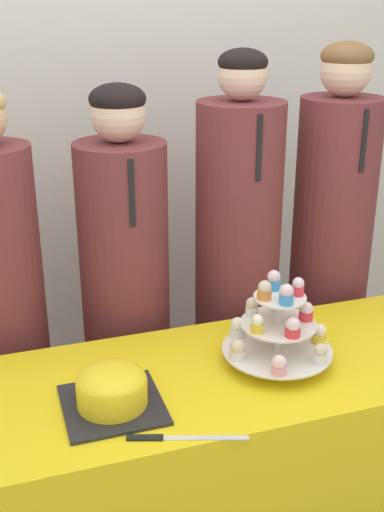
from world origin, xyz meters
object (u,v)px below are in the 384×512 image
Objects in this scene: student_1 at (126,308)px; student_2 at (237,282)px; round_cake at (112,388)px; student_3 at (329,266)px; cake_knife at (167,438)px; student_0 at (4,325)px; cupcake_stand at (278,326)px.

student_1 is 0.43m from student_2.
round_cake is 0.16× the size of student_3.
cake_knife is 0.20× the size of student_1.
student_3 reaches higher than round_cake.
student_3 is (0.40, -0.00, 0.01)m from student_2.
round_cake is 1.17m from student_3.
student_0 is 1.00× the size of student_1.
round_cake is at bearing -106.11° from student_1.
student_1 reaches higher than cake_knife.
round_cake is 0.80× the size of cupcake_stand.
student_1 is (0.07, 0.78, -0.02)m from cake_knife.
round_cake is at bearing -135.03° from student_2.
student_3 reaches higher than student_2.
student_1 reaches higher than cupcake_stand.
student_2 is (0.61, 0.61, -0.03)m from round_cake.
student_0 is 0.93× the size of student_3.
student_1 is (-0.35, 0.53, -0.14)m from cupcake_stand.
student_2 reaches higher than student_1.
cupcake_stand is at bearing -57.08° from student_1.
cake_knife is 0.86m from student_0.
student_2 reaches higher than cupcake_stand.
cupcake_stand is at bearing 7.79° from round_cake.
cupcake_stand is 0.21× the size of student_3.
student_2 is (0.43, 0.00, 0.04)m from student_1.
student_2 is at bearing 74.96° from cake_knife.
student_0 is 1.26m from student_3.
student_2 is at bearing 0.00° from student_1.
round_cake is 0.53m from cupcake_stand.
student_3 is (0.83, 0.00, 0.06)m from student_1.
student_3 reaches higher than student_0.
cake_knife is 0.50m from cupcake_stand.
cake_knife is at bearing -60.42° from round_cake.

